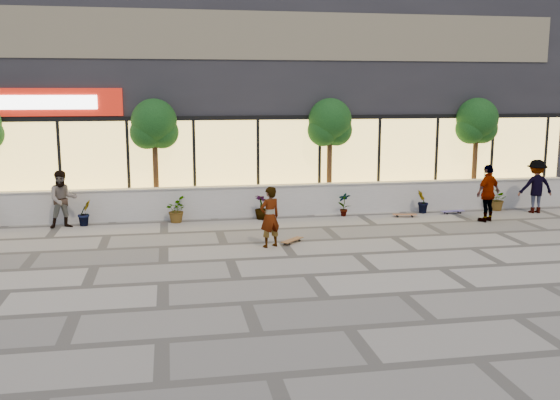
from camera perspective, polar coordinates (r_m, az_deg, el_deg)
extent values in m
plane|color=#A79F91|center=(14.39, 2.57, -6.89)|extent=(80.00, 80.00, 0.00)
cube|color=silver|center=(20.98, -1.63, -0.10)|extent=(22.00, 0.35, 1.00)
cube|color=#B2AFA8|center=(20.90, -1.64, 1.30)|extent=(22.00, 0.42, 0.04)
cube|color=#242429|center=(26.11, -3.50, 10.14)|extent=(24.00, 9.00, 8.50)
cube|color=#FFD266|center=(21.77, -2.04, 3.45)|extent=(23.04, 0.05, 3.00)
cube|color=black|center=(21.62, -2.05, 7.53)|extent=(23.04, 0.08, 0.15)
cube|color=red|center=(21.72, -20.86, 8.35)|extent=(5.00, 0.10, 0.90)
cube|color=white|center=(21.65, -20.89, 8.35)|extent=(3.40, 0.06, 0.45)
cube|color=brown|center=(21.70, -2.11, 14.81)|extent=(21.60, 0.05, 1.60)
imported|color=#103313|center=(20.40, -17.43, -1.13)|extent=(0.57, 0.57, 0.81)
imported|color=#103313|center=(20.23, -9.55, -0.89)|extent=(0.68, 0.77, 0.81)
imported|color=#103313|center=(20.45, -1.68, -0.64)|extent=(0.64, 0.64, 0.81)
imported|color=#103313|center=(21.04, 5.88, -0.39)|extent=(0.46, 0.35, 0.81)
imported|color=#103313|center=(21.97, 12.92, -0.15)|extent=(0.55, 0.57, 0.81)
imported|color=#103313|center=(23.21, 19.30, 0.07)|extent=(0.77, 0.84, 0.81)
cylinder|color=#482F19|center=(21.29, -11.30, 2.90)|extent=(0.18, 0.18, 3.24)
sphere|color=#103313|center=(21.16, -11.45, 7.06)|extent=(1.50, 1.50, 1.50)
sphere|color=#103313|center=(21.13, -12.10, 6.06)|extent=(1.10, 1.10, 1.10)
sphere|color=#103313|center=(21.22, -10.73, 6.12)|extent=(1.10, 1.10, 1.10)
cylinder|color=#482F19|center=(22.00, 4.54, 3.29)|extent=(0.18, 0.18, 3.24)
sphere|color=#103313|center=(21.87, 4.60, 7.32)|extent=(1.50, 1.50, 1.50)
sphere|color=#103313|center=(21.78, 3.98, 6.37)|extent=(1.10, 1.10, 1.10)
sphere|color=#103313|center=(22.00, 5.18, 6.39)|extent=(1.10, 1.10, 1.10)
cylinder|color=#482F19|center=(23.99, 17.38, 3.42)|extent=(0.18, 0.18, 3.24)
sphere|color=#103313|center=(23.87, 17.57, 7.11)|extent=(1.50, 1.50, 1.50)
sphere|color=#103313|center=(23.73, 17.05, 6.25)|extent=(1.10, 1.10, 1.10)
sphere|color=#103313|center=(24.05, 18.00, 6.25)|extent=(1.10, 1.10, 1.10)
imported|color=white|center=(16.74, -0.94, -1.56)|extent=(0.71, 0.61, 1.65)
imported|color=tan|center=(20.19, -19.24, 0.05)|extent=(1.01, 0.88, 1.78)
imported|color=white|center=(21.07, 18.48, 0.60)|extent=(1.17, 0.89, 1.85)
imported|color=maroon|center=(23.19, 22.35, 1.17)|extent=(1.24, 0.78, 1.84)
cube|color=brown|center=(17.31, 1.12, -3.66)|extent=(0.74, 0.75, 0.02)
cylinder|color=black|center=(17.58, 1.38, -3.66)|extent=(0.07, 0.07, 0.06)
cylinder|color=black|center=(17.50, 1.79, -3.72)|extent=(0.07, 0.07, 0.06)
cylinder|color=black|center=(17.16, 0.44, -4.00)|extent=(0.07, 0.07, 0.06)
cylinder|color=black|center=(17.08, 0.87, -4.07)|extent=(0.07, 0.07, 0.06)
cube|color=#9B5C33|center=(21.24, 11.34, -1.30)|extent=(0.82, 0.35, 0.02)
cylinder|color=black|center=(21.37, 11.95, -1.42)|extent=(0.06, 0.04, 0.06)
cylinder|color=black|center=(21.23, 12.02, -1.50)|extent=(0.06, 0.04, 0.06)
cylinder|color=black|center=(21.28, 10.65, -1.42)|extent=(0.06, 0.04, 0.06)
cylinder|color=black|center=(21.14, 10.71, -1.50)|extent=(0.06, 0.04, 0.06)
cube|color=#5E5297|center=(22.21, 15.51, -0.98)|extent=(0.85, 0.29, 0.02)
cylinder|color=black|center=(22.42, 15.97, -1.06)|extent=(0.06, 0.04, 0.06)
cylinder|color=black|center=(22.29, 16.17, -1.13)|extent=(0.06, 0.04, 0.06)
cylinder|color=black|center=(22.16, 14.84, -1.13)|extent=(0.06, 0.04, 0.06)
cylinder|color=black|center=(22.03, 15.04, -1.20)|extent=(0.06, 0.04, 0.06)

